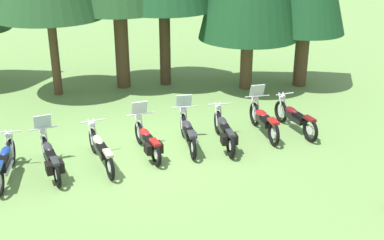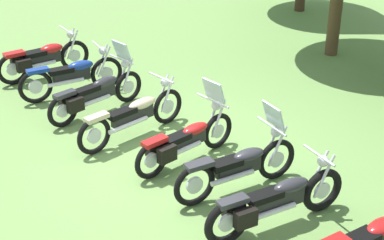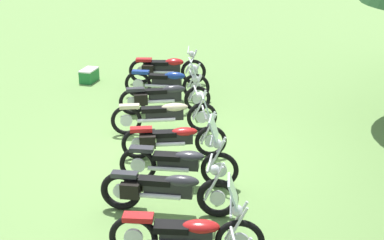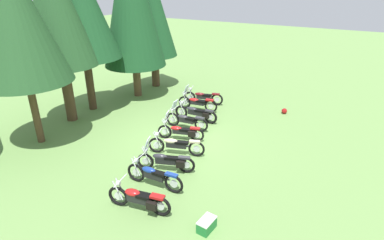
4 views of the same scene
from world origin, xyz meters
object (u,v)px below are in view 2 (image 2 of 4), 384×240
at_px(motorcycle_1, 73,75).
at_px(motorcycle_6, 275,201).
at_px(motorcycle_0, 42,58).
at_px(motorcycle_7, 372,239).
at_px(motorcycle_3, 134,115).
at_px(motorcycle_2, 95,93).
at_px(motorcycle_5, 239,165).
at_px(motorcycle_4, 185,139).

relative_size(motorcycle_1, motorcycle_6, 0.96).
distance_m(motorcycle_0, motorcycle_7, 8.51).
bearing_deg(motorcycle_3, motorcycle_7, -90.48).
bearing_deg(motorcycle_0, motorcycle_6, -85.77).
bearing_deg(motorcycle_1, motorcycle_2, -84.14).
xyz_separation_m(motorcycle_0, motorcycle_1, (1.24, 0.35, -0.00)).
bearing_deg(motorcycle_5, motorcycle_0, 101.96).
bearing_deg(motorcycle_7, motorcycle_3, 100.33).
bearing_deg(motorcycle_5, motorcycle_4, 105.33).
bearing_deg(motorcycle_6, motorcycle_1, 100.27).
relative_size(motorcycle_0, motorcycle_6, 0.92).
xyz_separation_m(motorcycle_3, motorcycle_6, (3.39, 0.85, -0.01)).
distance_m(motorcycle_2, motorcycle_5, 3.76).
relative_size(motorcycle_2, motorcycle_3, 0.94).
distance_m(motorcycle_2, motorcycle_6, 4.76).
xyz_separation_m(motorcycle_1, motorcycle_2, (1.05, 0.17, -0.01)).
bearing_deg(motorcycle_2, motorcycle_3, -93.75).
bearing_deg(motorcycle_3, motorcycle_1, 84.29).
height_order(motorcycle_1, motorcycle_3, motorcycle_1).
bearing_deg(motorcycle_4, motorcycle_7, -89.86).
distance_m(motorcycle_1, motorcycle_7, 7.22).
height_order(motorcycle_0, motorcycle_6, motorcycle_0).
xyz_separation_m(motorcycle_2, motorcycle_3, (1.22, 0.34, -0.01)).
bearing_deg(motorcycle_4, motorcycle_2, 91.40).
bearing_deg(motorcycle_5, motorcycle_1, 102.14).
bearing_deg(motorcycle_0, motorcycle_1, -84.02).
distance_m(motorcycle_5, motorcycle_6, 1.04).
distance_m(motorcycle_1, motorcycle_3, 2.33).
height_order(motorcycle_5, motorcycle_7, motorcycle_7).
xyz_separation_m(motorcycle_1, motorcycle_4, (3.49, 0.96, -0.02)).
height_order(motorcycle_2, motorcycle_4, same).
bearing_deg(motorcycle_4, motorcycle_3, 93.81).
bearing_deg(motorcycle_6, motorcycle_7, -66.37).
bearing_deg(motorcycle_3, motorcycle_4, -87.79).
relative_size(motorcycle_1, motorcycle_4, 1.08).
distance_m(motorcycle_6, motorcycle_7, 1.43).
bearing_deg(motorcycle_4, motorcycle_0, 88.80).
xyz_separation_m(motorcycle_0, motorcycle_7, (8.18, 2.35, 0.01)).
height_order(motorcycle_4, motorcycle_6, motorcycle_4).
height_order(motorcycle_5, motorcycle_6, motorcycle_5).
distance_m(motorcycle_3, motorcycle_4, 1.30).
relative_size(motorcycle_1, motorcycle_7, 0.99).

